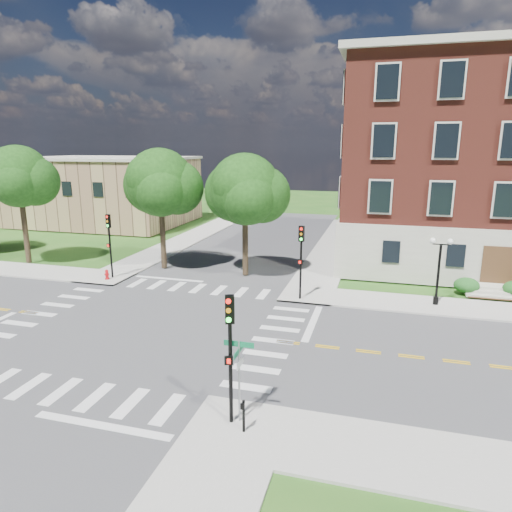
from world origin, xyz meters
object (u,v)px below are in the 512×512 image
(street_sign_pole, at_px, (239,365))
(fire_hydrant, at_px, (107,275))
(traffic_signal_se, at_px, (230,343))
(traffic_signal_ne, at_px, (301,253))
(twin_lamp_west, at_px, (439,267))
(push_button_post, at_px, (243,414))
(traffic_signal_nw, at_px, (109,238))

(street_sign_pole, bearing_deg, fire_hydrant, 135.97)
(traffic_signal_se, height_order, street_sign_pole, traffic_signal_se)
(traffic_signal_ne, distance_m, street_sign_pole, 14.01)
(traffic_signal_se, bearing_deg, street_sign_pole, 28.53)
(twin_lamp_west, distance_m, fire_hydrant, 23.14)
(street_sign_pole, xyz_separation_m, push_button_post, (0.33, -0.60, -1.51))
(twin_lamp_west, bearing_deg, traffic_signal_ne, -171.72)
(traffic_signal_se, relative_size, street_sign_pole, 1.55)
(push_button_post, bearing_deg, street_sign_pole, 118.83)
(push_button_post, bearing_deg, traffic_signal_se, 143.82)
(traffic_signal_ne, height_order, traffic_signal_nw, same)
(traffic_signal_nw, distance_m, street_sign_pole, 21.18)
(traffic_signal_ne, distance_m, traffic_signal_nw, 14.60)
(fire_hydrant, bearing_deg, push_button_post, -44.56)
(traffic_signal_nw, xyz_separation_m, fire_hydrant, (-0.07, -0.57, -2.72))
(traffic_signal_ne, relative_size, fire_hydrant, 6.40)
(traffic_signal_se, xyz_separation_m, push_button_post, (0.61, -0.44, -2.39))
(street_sign_pole, xyz_separation_m, fire_hydrant, (-14.97, 14.46, -1.84))
(traffic_signal_se, distance_m, fire_hydrant, 20.90)
(traffic_signal_se, relative_size, push_button_post, 4.00)
(traffic_signal_nw, xyz_separation_m, twin_lamp_west, (22.96, 0.17, -0.66))
(traffic_signal_nw, height_order, twin_lamp_west, traffic_signal_nw)
(twin_lamp_west, xyz_separation_m, fire_hydrant, (-23.04, -0.74, -2.06))
(traffic_signal_se, height_order, twin_lamp_west, traffic_signal_se)
(traffic_signal_se, distance_m, street_sign_pole, 0.93)
(traffic_signal_nw, height_order, street_sign_pole, traffic_signal_nw)
(twin_lamp_west, height_order, fire_hydrant, twin_lamp_west)
(twin_lamp_west, height_order, push_button_post, twin_lamp_west)
(street_sign_pole, height_order, push_button_post, street_sign_pole)
(traffic_signal_ne, relative_size, street_sign_pole, 1.55)
(traffic_signal_nw, bearing_deg, traffic_signal_se, -46.11)
(traffic_signal_nw, distance_m, fire_hydrant, 2.78)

